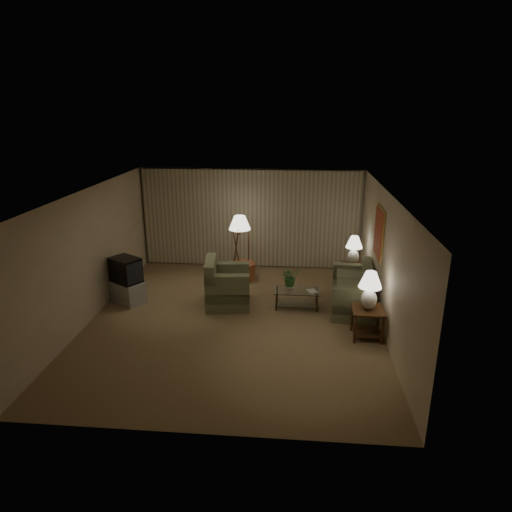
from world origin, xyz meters
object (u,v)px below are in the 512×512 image
Objects in this scene: ottoman at (243,271)px; vase at (290,286)px; side_table_far at (352,271)px; crt_tv at (126,270)px; floor_lamp at (240,247)px; table_lamp_near at (370,287)px; armchair at (228,287)px; sofa at (352,292)px; side_table_near at (367,317)px; coffee_table at (297,296)px; table_lamp_far at (354,248)px; tv_cabinet at (128,292)px.

vase is (1.25, -1.64, 0.28)m from ottoman.
side_table_far is 5.40m from crt_tv.
floor_lamp is at bearing 129.20° from vase.
ottoman is at bearing 133.63° from table_lamp_near.
armchair is 1.52× the size of crt_tv.
sofa reaches higher than side_table_near.
crt_tv reaches higher than coffee_table.
table_lamp_near is 1.08× the size of table_lamp_far.
sofa is at bearing 34.74° from crt_tv.
tv_cabinet is at bearing -145.45° from ottoman.
table_lamp_far is 1.08× the size of ottoman.
table_lamp_far is at bearing -6.00° from ottoman.
ottoman is at bearing 127.31° from vase.
tv_cabinet is 1.40× the size of ottoman.
table_lamp_near is at bearing -45.41° from floor_lamp.
vase is at bearing -52.69° from ottoman.
floor_lamp reaches higher than side_table_near.
armchair is at bearing -94.99° from ottoman.
sofa reaches higher than vase.
crt_tv is 4.88× the size of vase.
floor_lamp reaches higher than vase.
side_table_far is at bearing 48.11° from tv_cabinet.
table_lamp_near is at bearing -42.69° from coffee_table.
armchair is 3.16m from side_table_near.
tv_cabinet is at bearing -145.36° from floor_lamp.
tv_cabinet is (-5.20, -1.39, -0.15)m from side_table_far.
table_lamp_near is at bearing -119.99° from armchair.
tv_cabinet is 1.12× the size of crt_tv.
vase reaches higher than tv_cabinet.
table_lamp_near is at bearing 165.96° from side_table_near.
side_table_near is 0.87× the size of table_lamp_far.
ottoman is at bearing 130.48° from coffee_table.
table_lamp_far reaches higher than ottoman.
side_table_far is 1.92m from coffee_table.
coffee_table is 6.22× the size of vase.
table_lamp_far is 0.68× the size of coffee_table.
crt_tv is (-5.20, 1.21, -0.27)m from table_lamp_near.
side_table_far is 0.59× the size of coffee_table.
table_lamp_far is 2.05m from coffee_table.
side_table_far is (0.15, 1.25, 0.03)m from sofa.
side_table_near is at bearing -45.41° from floor_lamp.
side_table_near reaches higher than coffee_table.
coffee_table is 1.27× the size of crt_tv.
coffee_table is (1.54, -0.01, -0.15)m from armchair.
crt_tv is (0.00, 0.00, 0.53)m from tv_cabinet.
ottoman is at bearing 30.57° from floor_lamp.
sofa reaches higher than coffee_table.
armchair is at bearing 179.67° from coffee_table.
floor_lamp is (2.39, 1.65, 0.63)m from tv_cabinet.
vase reaches higher than ottoman.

